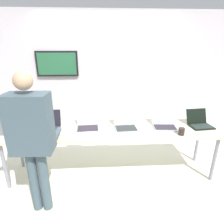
{
  "coord_description": "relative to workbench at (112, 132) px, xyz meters",
  "views": [
    {
      "loc": [
        -0.13,
        -2.45,
        1.91
      ],
      "look_at": [
        0.01,
        0.06,
        1.01
      ],
      "focal_mm": 29.35,
      "sensor_mm": 36.0,
      "label": 1
    }
  ],
  "objects": [
    {
      "name": "laptop_station_3",
      "position": [
        0.79,
        0.04,
        0.1
      ],
      "size": [
        0.36,
        0.37,
        0.23
      ],
      "color": "#A9B6B9",
      "rests_on": "workbench"
    },
    {
      "name": "workbench",
      "position": [
        0.0,
        0.0,
        0.0
      ],
      "size": [
        3.18,
        0.7,
        0.77
      ],
      "color": "beige",
      "rests_on": "ground"
    },
    {
      "name": "coffee_mug",
      "position": [
        0.94,
        -0.25,
        0.1
      ],
      "size": [
        0.08,
        0.08,
        0.1
      ],
      "color": "#322623",
      "rests_on": "workbench"
    },
    {
      "name": "paper_sheet",
      "position": [
        -1.14,
        -0.17,
        0.05
      ],
      "size": [
        0.25,
        0.32,
        0.0
      ],
      "color": "white",
      "rests_on": "workbench"
    },
    {
      "name": "ground",
      "position": [
        0.0,
        0.0,
        -0.74
      ],
      "size": [
        8.0,
        8.0,
        0.04
      ],
      "primitive_type": "cube",
      "color": "beige"
    },
    {
      "name": "laptop_station_1",
      "position": [
        -0.35,
        0.07,
        0.11
      ],
      "size": [
        0.35,
        0.4,
        0.25
      ],
      "color": "#B0B5B8",
      "rests_on": "workbench"
    },
    {
      "name": "back_wall",
      "position": [
        -0.02,
        1.13,
        0.55
      ],
      "size": [
        8.0,
        0.11,
        2.54
      ],
      "color": "silver",
      "rests_on": "ground"
    },
    {
      "name": "laptop_station_2",
      "position": [
        0.2,
        0.04,
        0.11
      ],
      "size": [
        0.35,
        0.39,
        0.26
      ],
      "color": "#ACB3B7",
      "rests_on": "workbench"
    },
    {
      "name": "laptop_station_0",
      "position": [
        -0.92,
        0.05,
        0.11
      ],
      "size": [
        0.32,
        0.3,
        0.26
      ],
      "color": "#24222C",
      "rests_on": "workbench"
    },
    {
      "name": "equipment_box",
      "position": [
        -1.34,
        0.04,
        0.24
      ],
      "size": [
        0.39,
        0.39,
        0.38
      ],
      "color": "slate",
      "rests_on": "workbench"
    },
    {
      "name": "laptop_station_4",
      "position": [
        1.33,
        0.03,
        0.1
      ],
      "size": [
        0.35,
        0.34,
        0.23
      ],
      "color": "black",
      "rests_on": "workbench"
    },
    {
      "name": "person",
      "position": [
        -0.9,
        -0.62,
        0.3
      ],
      "size": [
        0.45,
        0.59,
        1.69
      ],
      "color": "#465963",
      "rests_on": "ground"
    }
  ]
}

